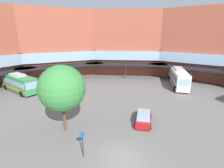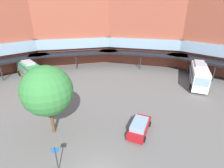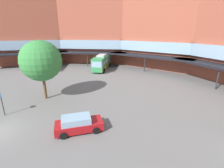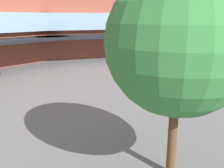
{
  "view_description": "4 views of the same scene",
  "coord_description": "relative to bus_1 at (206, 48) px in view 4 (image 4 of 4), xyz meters",
  "views": [
    {
      "loc": [
        -3.23,
        -13.43,
        11.36
      ],
      "look_at": [
        1.74,
        15.25,
        2.81
      ],
      "focal_mm": 28.12,
      "sensor_mm": 36.0,
      "label": 1
    },
    {
      "loc": [
        1.32,
        -9.58,
        13.01
      ],
      "look_at": [
        1.07,
        14.76,
        2.29
      ],
      "focal_mm": 26.98,
      "sensor_mm": 36.0,
      "label": 2
    },
    {
      "loc": [
        16.61,
        0.61,
        9.06
      ],
      "look_at": [
        -1.61,
        14.78,
        1.39
      ],
      "focal_mm": 25.65,
      "sensor_mm": 36.0,
      "label": 3
    },
    {
      "loc": [
        -12.6,
        0.01,
        6.23
      ],
      "look_at": [
        -2.51,
        14.76,
        1.39
      ],
      "focal_mm": 40.21,
      "sensor_mm": 36.0,
      "label": 4
    }
  ],
  "objects": [
    {
      "name": "plaza_tree",
      "position": [
        -23.24,
        -15.17,
        3.33
      ],
      "size": [
        5.35,
        5.35,
        8.0
      ],
      "color": "brown",
      "rests_on": "ground"
    },
    {
      "name": "bus_1",
      "position": [
        0.0,
        0.0,
        0.0
      ],
      "size": [
        6.61,
        12.56,
        3.93
      ],
      "rotation": [
        0.0,
        0.0,
        4.36
      ],
      "color": "white",
      "rests_on": "ground"
    }
  ]
}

